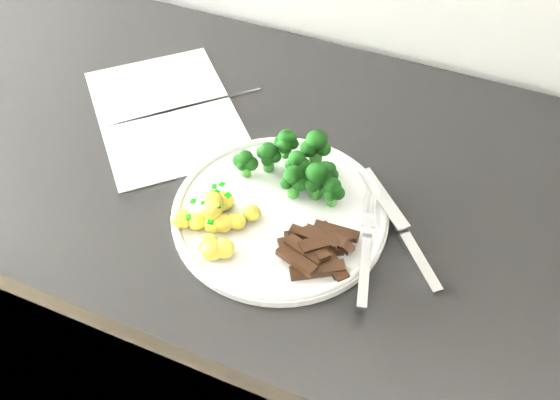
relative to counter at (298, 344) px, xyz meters
name	(u,v)px	position (x,y,z in m)	size (l,w,h in m)	color
counter	(298,344)	(0.00, 0.00, 0.00)	(2.42, 0.60, 0.91)	black
recipe_paper	(166,112)	(-0.24, 0.04, 0.46)	(0.34, 0.34, 0.00)	white
plate	(280,212)	(0.00, -0.08, 0.46)	(0.27, 0.27, 0.02)	white
broccoli	(301,164)	(0.00, -0.02, 0.50)	(0.16, 0.09, 0.06)	#2B6D22
potatoes	(215,219)	(-0.07, -0.13, 0.48)	(0.10, 0.10, 0.04)	yellow
beef_strips	(317,248)	(0.06, -0.12, 0.47)	(0.10, 0.10, 0.03)	black
fork	(366,252)	(0.12, -0.11, 0.47)	(0.06, 0.17, 0.02)	silver
knife	(408,241)	(0.16, -0.06, 0.46)	(0.15, 0.16, 0.02)	silver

